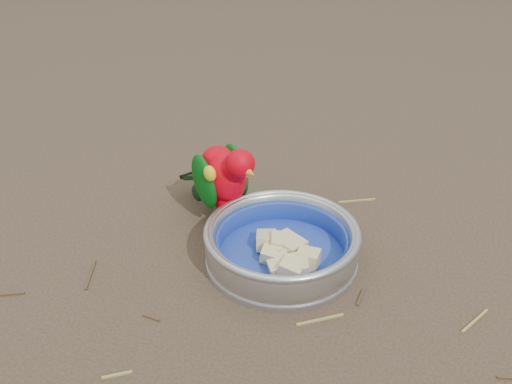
% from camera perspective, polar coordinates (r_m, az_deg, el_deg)
% --- Properties ---
extents(ground, '(60.00, 60.00, 0.00)m').
position_cam_1_polar(ground, '(0.81, 3.28, -11.38)').
color(ground, '#443428').
extents(food_bowl, '(0.23, 0.23, 0.02)m').
position_cam_1_polar(food_bowl, '(0.88, 2.56, -6.57)').
color(food_bowl, '#B2B2BA').
rests_on(food_bowl, ground).
extents(bowl_wall, '(0.23, 0.23, 0.04)m').
position_cam_1_polar(bowl_wall, '(0.86, 2.60, -4.99)').
color(bowl_wall, '#B2B2BA').
rests_on(bowl_wall, food_bowl).
extents(fruit_wedges, '(0.14, 0.14, 0.03)m').
position_cam_1_polar(fruit_wedges, '(0.87, 2.59, -5.36)').
color(fruit_wedges, beige).
rests_on(fruit_wedges, food_bowl).
extents(lory_parrot, '(0.20, 0.17, 0.15)m').
position_cam_1_polar(lory_parrot, '(0.94, -3.16, 0.84)').
color(lory_parrot, '#C7000E').
rests_on(lory_parrot, ground).
extents(ground_debris, '(0.90, 0.80, 0.01)m').
position_cam_1_polar(ground_debris, '(0.85, 2.78, -8.86)').
color(ground_debris, '#9F8F4B').
rests_on(ground_debris, ground).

